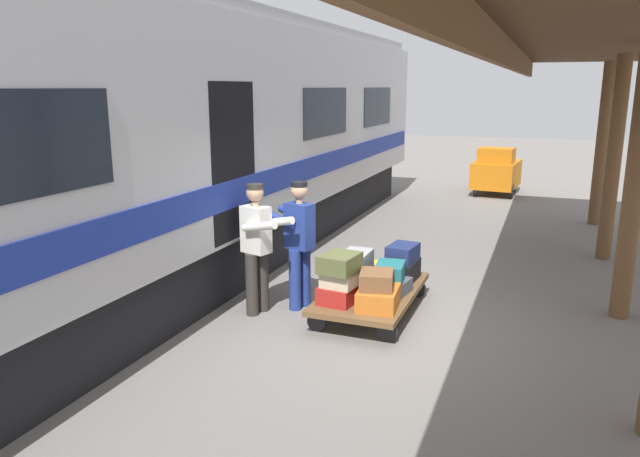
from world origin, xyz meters
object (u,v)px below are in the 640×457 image
(suitcase_olive_duffel, at_px, (340,263))
(suitcase_orange_carryall, at_px, (378,298))
(suitcase_burgundy_valise, at_px, (353,280))
(suitcase_gray_aluminum, at_px, (356,262))
(suitcase_brown_leather, at_px, (376,280))
(suitcase_slate_roller, at_px, (390,286))
(suitcase_cream_canvas, at_px, (340,278))
(suitcase_teal_softside, at_px, (390,272))
(suitcase_navy_fabric, at_px, (403,253))
(luggage_cart, at_px, (371,294))
(train_car, at_px, (137,149))
(porter_by_door, at_px, (257,245))
(baggage_tug, at_px, (496,172))
(suitcase_red_plastic, at_px, (339,294))
(suitcase_black_hardshell, at_px, (401,270))
(porter_in_overalls, at_px, (298,240))
(suitcase_yellow_case, at_px, (366,270))

(suitcase_olive_duffel, bearing_deg, suitcase_orange_carryall, -175.65)
(suitcase_burgundy_valise, distance_m, suitcase_gray_aluminum, 0.24)
(suitcase_burgundy_valise, height_order, suitcase_brown_leather, suitcase_brown_leather)
(suitcase_slate_roller, bearing_deg, suitcase_cream_canvas, 50.19)
(suitcase_orange_carryall, height_order, suitcase_gray_aluminum, suitcase_gray_aluminum)
(suitcase_teal_softside, bearing_deg, suitcase_navy_fabric, -92.10)
(luggage_cart, height_order, suitcase_teal_softside, suitcase_teal_softside)
(suitcase_cream_canvas, distance_m, suitcase_olive_duffel, 0.20)
(train_car, xyz_separation_m, porter_by_door, (-1.87, 0.12, -1.14))
(baggage_tug, bearing_deg, suitcase_red_plastic, 84.85)
(suitcase_black_hardshell, distance_m, suitcase_brown_leather, 1.14)
(suitcase_cream_canvas, distance_m, porter_by_door, 1.18)
(suitcase_cream_canvas, distance_m, porter_in_overalls, 0.90)
(train_car, distance_m, suitcase_navy_fabric, 3.88)
(porter_in_overalls, bearing_deg, suitcase_burgundy_valise, -168.59)
(suitcase_teal_softside, relative_size, suitcase_gray_aluminum, 0.87)
(suitcase_olive_duffel, bearing_deg, luggage_cart, -111.42)
(suitcase_red_plastic, bearing_deg, suitcase_teal_softside, -133.31)
(suitcase_burgundy_valise, xyz_separation_m, porter_by_door, (1.12, 0.53, 0.50))
(suitcase_orange_carryall, distance_m, suitcase_burgundy_valise, 0.75)
(suitcase_slate_roller, height_order, suitcase_black_hardshell, suitcase_black_hardshell)
(suitcase_cream_canvas, height_order, porter_by_door, porter_by_door)
(suitcase_red_plastic, relative_size, suitcase_yellow_case, 1.03)
(suitcase_black_hardshell, height_order, baggage_tug, baggage_tug)
(suitcase_black_hardshell, relative_size, porter_in_overalls, 0.33)
(train_car, distance_m, luggage_cart, 3.72)
(porter_by_door, xyz_separation_m, baggage_tug, (-2.05, -10.31, -0.30))
(suitcase_red_plastic, distance_m, porter_in_overalls, 0.97)
(suitcase_orange_carryall, height_order, suitcase_cream_canvas, suitcase_cream_canvas)
(suitcase_brown_leather, xyz_separation_m, porter_in_overalls, (1.18, -0.41, 0.28))
(suitcase_slate_roller, height_order, suitcase_brown_leather, suitcase_brown_leather)
(suitcase_burgundy_valise, bearing_deg, suitcase_red_plastic, 90.00)
(train_car, bearing_deg, porter_by_door, 176.20)
(baggage_tug, bearing_deg, suitcase_burgundy_valise, 84.56)
(train_car, height_order, porter_by_door, train_car)
(luggage_cart, distance_m, suitcase_cream_canvas, 0.71)
(suitcase_olive_duffel, bearing_deg, baggage_tug, -95.05)
(suitcase_brown_leather, bearing_deg, suitcase_orange_carryall, 177.72)
(suitcase_olive_duffel, height_order, baggage_tug, baggage_tug)
(suitcase_slate_roller, relative_size, suitcase_burgundy_valise, 0.93)
(luggage_cart, xyz_separation_m, suitcase_navy_fabric, (-0.27, -0.55, 0.43))
(suitcase_teal_softside, relative_size, suitcase_cream_canvas, 1.19)
(suitcase_burgundy_valise, distance_m, suitcase_navy_fabric, 0.81)
(suitcase_burgundy_valise, xyz_separation_m, suitcase_olive_duffel, (-0.01, 0.60, 0.40))
(suitcase_orange_carryall, bearing_deg, porter_by_door, -1.05)
(suitcase_orange_carryall, distance_m, suitcase_black_hardshell, 1.12)
(suitcase_olive_duffel, height_order, porter_in_overalls, porter_in_overalls)
(luggage_cart, xyz_separation_m, suitcase_cream_canvas, (0.23, 0.57, 0.36))
(suitcase_teal_softside, bearing_deg, suitcase_orange_carryall, 89.90)
(suitcase_yellow_case, relative_size, suitcase_brown_leather, 1.10)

